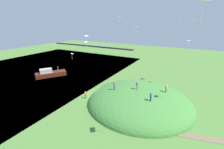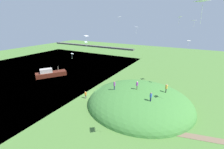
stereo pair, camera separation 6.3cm
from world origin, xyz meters
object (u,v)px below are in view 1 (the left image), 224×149
(kite_2, at_px, (202,2))
(kite_3, at_px, (136,27))
(boat_on_lake, at_px, (50,74))
(kite_6, at_px, (194,21))
(person_on_hilltop, at_px, (86,94))
(kite_4, at_px, (189,41))
(person_near_shore, at_px, (151,96))
(kite_7, at_px, (86,37))
(kite_0, at_px, (72,54))
(person_with_child, at_px, (114,84))
(person_walking_path, at_px, (137,84))
(kite_5, at_px, (86,42))
(person_watching_kites, at_px, (166,87))
(kite_8, at_px, (119,17))
(kite_9, at_px, (180,17))

(kite_2, bearing_deg, kite_3, 123.04)
(boat_on_lake, relative_size, kite_6, 5.88)
(kite_3, relative_size, kite_6, 1.08)
(person_on_hilltop, xyz_separation_m, kite_4, (18.15, 9.34, 11.55))
(person_near_shore, distance_m, kite_7, 17.10)
(kite_0, height_order, kite_6, kite_6)
(person_on_hilltop, bearing_deg, kite_0, 158.42)
(person_with_child, xyz_separation_m, kite_2, (12.96, -8.56, 13.42))
(person_on_hilltop, bearing_deg, person_with_child, -41.65)
(person_walking_path, height_order, person_near_shore, person_walking_path)
(boat_on_lake, distance_m, kite_5, 19.52)
(kite_0, relative_size, kite_2, 0.62)
(boat_on_lake, height_order, kite_5, kite_5)
(person_watching_kites, bearing_deg, kite_3, 61.45)
(person_watching_kites, distance_m, kite_8, 20.03)
(kite_3, bearing_deg, person_with_child, -86.63)
(kite_6, bearing_deg, person_watching_kites, -99.58)
(kite_2, relative_size, kite_3, 1.16)
(person_with_child, relative_size, kite_4, 1.56)
(boat_on_lake, distance_m, kite_3, 28.97)
(kite_0, bearing_deg, person_near_shore, 3.75)
(kite_4, height_order, kite_7, kite_7)
(kite_0, relative_size, kite_4, 1.01)
(kite_0, distance_m, kite_3, 17.26)
(person_walking_path, bearing_deg, person_near_shore, -140.70)
(kite_5, bearing_deg, boat_on_lake, 172.86)
(person_walking_path, distance_m, kite_7, 13.96)
(boat_on_lake, bearing_deg, person_on_hilltop, 104.83)
(person_walking_path, xyz_separation_m, kite_8, (-8.61, 9.04, 12.49))
(person_walking_path, xyz_separation_m, kite_2, (8.76, -10.03, 13.08))
(person_watching_kites, xyz_separation_m, kite_6, (2.25, 13.31, 11.99))
(person_with_child, height_order, person_watching_kites, person_with_child)
(kite_2, xyz_separation_m, kite_4, (-1.35, 16.77, -5.10))
(kite_4, bearing_deg, person_walking_path, -137.71)
(kite_0, xyz_separation_m, kite_5, (-0.44, 5.12, 1.67))
(kite_5, bearing_deg, kite_0, -85.04)
(kite_3, relative_size, kite_9, 0.97)
(kite_7, bearing_deg, kite_6, 41.81)
(person_watching_kites, distance_m, kite_6, 18.05)
(person_near_shore, xyz_separation_m, kite_0, (-16.08, -1.05, 5.77))
(person_on_hilltop, distance_m, kite_4, 23.46)
(person_watching_kites, xyz_separation_m, kite_2, (3.66, -12.13, 13.44))
(kite_2, relative_size, kite_7, 0.92)
(person_near_shore, relative_size, kite_4, 1.41)
(person_near_shore, bearing_deg, kite_3, -33.97)
(kite_3, distance_m, kite_4, 13.24)
(boat_on_lake, bearing_deg, kite_9, 137.33)
(person_watching_kites, height_order, person_near_shore, person_watching_kites)
(person_near_shore, distance_m, kite_2, 16.30)
(kite_6, relative_size, kite_9, 0.90)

